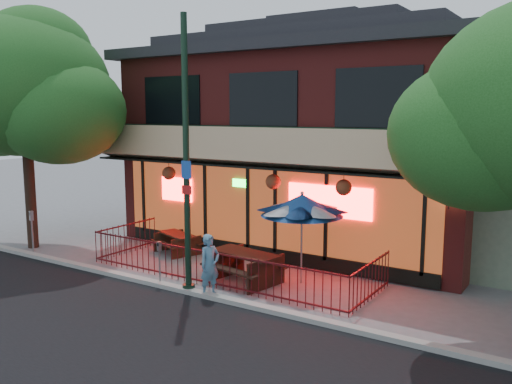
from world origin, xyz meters
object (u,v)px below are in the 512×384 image
Objects in this scene: street_tree_left at (26,80)px; street_light at (187,171)px; picnic_table_right at (245,263)px; pedestrian at (210,265)px; parking_meter_far at (32,226)px; parking_meter_near at (159,256)px; picnic_table_left at (177,240)px; patio_umbrella at (302,205)px.

street_light is at bearing -6.04° from street_tree_left.
street_light is at bearing -118.99° from picnic_table_right.
pedestrian reaches higher than parking_meter_far.
parking_meter_near is 0.81× the size of parking_meter_far.
parking_meter_near is at bearing 179.85° from street_light.
picnic_table_left is 5.25m from patio_umbrella.
picnic_table_right is at bearing 61.01° from street_light.
patio_umbrella is 4.05m from parking_meter_near.
parking_meter_far is (-3.68, -2.80, 0.57)m from picnic_table_left.
picnic_table_left is 1.25× the size of parking_meter_far.
picnic_table_left is (4.65, 2.01, -5.24)m from street_tree_left.
parking_meter_far is (0.96, -0.79, -4.67)m from street_tree_left.
picnic_table_right is 0.88× the size of patio_umbrella.
street_light reaches higher than picnic_table_left.
street_tree_left is at bearing 173.06° from parking_meter_near.
street_tree_left is at bearing -171.47° from patio_umbrella.
picnic_table_right is at bearing -149.13° from patio_umbrella.
pedestrian is at bearing -5.18° from street_tree_left.
pedestrian is at bearing -123.75° from patio_umbrella.
pedestrian is at bearing -95.74° from picnic_table_right.
pedestrian is (-1.45, -2.17, -1.36)m from patio_umbrella.
street_light reaches higher than picnic_table_right.
street_light is 4.39× the size of pedestrian.
patio_umbrella is 8.96m from parking_meter_far.
patio_umbrella is 2.11× the size of parking_meter_near.
picnic_table_right is at bearing 38.60° from parking_meter_near.
street_tree_left is 5.04× the size of pedestrian.
street_light is 2.54m from parking_meter_near.
pedestrian is at bearing 4.60° from street_light.
pedestrian is at bearing -38.39° from picnic_table_left.
parking_meter_far is at bearing 179.98° from street_light.
street_tree_left is 4.83m from parking_meter_far.
pedestrian is at bearing 1.73° from parking_meter_near.
picnic_table_right is (8.26, 0.65, -5.11)m from street_tree_left.
patio_umbrella reaches higher than parking_meter_near.
street_light is at bearing -0.15° from parking_meter_near.
street_tree_left is (-7.46, 0.79, 2.52)m from street_light.
picnic_table_left is 4.66m from parking_meter_far.
street_light is 2.77× the size of patio_umbrella.
street_light is 3.07m from picnic_table_right.
patio_umbrella is 2.94m from pedestrian.
picnic_table_right is 2.21m from patio_umbrella.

